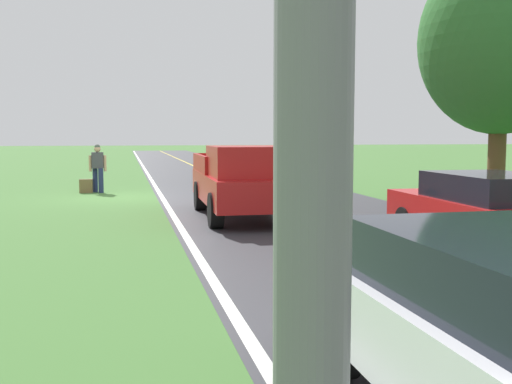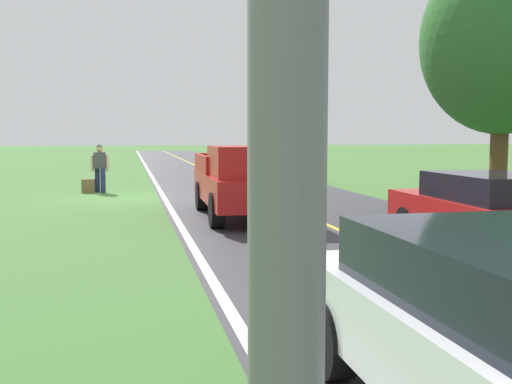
# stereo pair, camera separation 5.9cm
# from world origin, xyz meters

# --- Properties ---
(ground_plane) EXTENTS (200.00, 200.00, 0.00)m
(ground_plane) POSITION_xyz_m (0.00, 0.00, 0.00)
(ground_plane) COLOR #427033
(road_surface) EXTENTS (7.06, 120.00, 0.00)m
(road_surface) POSITION_xyz_m (-4.63, 0.00, 0.00)
(road_surface) COLOR #333338
(road_surface) RESTS_ON ground
(lane_edge_line) EXTENTS (0.16, 117.60, 0.00)m
(lane_edge_line) POSITION_xyz_m (-1.28, 0.00, 0.01)
(lane_edge_line) COLOR silver
(lane_edge_line) RESTS_ON ground
(lane_centre_line) EXTENTS (0.14, 117.60, 0.00)m
(lane_centre_line) POSITION_xyz_m (-4.63, 0.00, 0.01)
(lane_centre_line) COLOR gold
(lane_centre_line) RESTS_ON ground
(hitchhiker_walking) EXTENTS (0.62, 0.52, 1.75)m
(hitchhiker_walking) POSITION_xyz_m (0.87, -1.92, 0.98)
(hitchhiker_walking) COLOR navy
(hitchhiker_walking) RESTS_ON ground
(suitcase_carried) EXTENTS (0.47, 0.22, 0.50)m
(suitcase_carried) POSITION_xyz_m (1.29, -1.86, 0.25)
(suitcase_carried) COLOR brown
(suitcase_carried) RESTS_ON ground
(pickup_truck_passing) EXTENTS (2.18, 5.44, 1.82)m
(pickup_truck_passing) POSITION_xyz_m (-2.98, 5.84, 0.97)
(pickup_truck_passing) COLOR #B21919
(pickup_truck_passing) RESTS_ON ground
(tree_far_side_near) EXTENTS (4.50, 4.50, 7.27)m
(tree_far_side_near) POSITION_xyz_m (-10.31, 5.42, 4.66)
(tree_far_side_near) COLOR brown
(tree_far_side_near) RESTS_ON ground
(sedan_mid_oncoming) EXTENTS (2.02, 4.45, 1.41)m
(sedan_mid_oncoming) POSITION_xyz_m (-6.34, 11.05, 0.75)
(sedan_mid_oncoming) COLOR red
(sedan_mid_oncoming) RESTS_ON ground
(sedan_near_oncoming) EXTENTS (2.01, 4.44, 1.41)m
(sedan_near_oncoming) POSITION_xyz_m (-6.48, -4.86, 0.75)
(sedan_near_oncoming) COLOR navy
(sedan_near_oncoming) RESTS_ON ground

